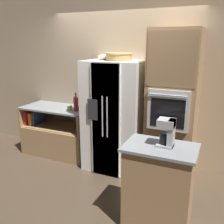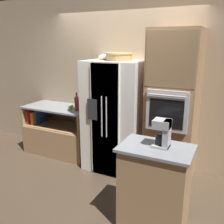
# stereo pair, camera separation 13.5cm
# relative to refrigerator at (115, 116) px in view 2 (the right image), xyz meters

# --- Properties ---
(ground_plane) EXTENTS (20.00, 20.00, 0.00)m
(ground_plane) POSITION_rel_refrigerator_xyz_m (-0.03, -0.05, -0.87)
(ground_plane) COLOR #4C3D2D
(wall_back) EXTENTS (12.00, 0.06, 2.80)m
(wall_back) POSITION_rel_refrigerator_xyz_m (-0.03, 0.40, 0.53)
(wall_back) COLOR tan
(wall_back) RESTS_ON ground_plane
(counter_left) EXTENTS (1.27, 0.64, 0.89)m
(counter_left) POSITION_rel_refrigerator_xyz_m (-1.17, 0.05, -0.55)
(counter_left) COLOR #A87F56
(counter_left) RESTS_ON ground_plane
(refrigerator) EXTENTS (0.91, 0.76, 1.75)m
(refrigerator) POSITION_rel_refrigerator_xyz_m (0.00, 0.00, 0.00)
(refrigerator) COLOR white
(refrigerator) RESTS_ON ground_plane
(wall_oven) EXTENTS (0.67, 0.74, 2.19)m
(wall_oven) POSITION_rel_refrigerator_xyz_m (0.89, 0.03, 0.23)
(wall_oven) COLOR #A87F56
(wall_oven) RESTS_ON ground_plane
(island_counter) EXTENTS (0.76, 0.51, 0.96)m
(island_counter) POSITION_rel_refrigerator_xyz_m (0.99, -1.09, -0.39)
(island_counter) COLOR #A87F56
(island_counter) RESTS_ON ground_plane
(wicker_basket) EXTENTS (0.41, 0.41, 0.12)m
(wicker_basket) POSITION_rel_refrigerator_xyz_m (0.06, 0.01, 0.94)
(wicker_basket) COLOR tan
(wicker_basket) RESTS_ON refrigerator
(fruit_bowl) EXTENTS (0.24, 0.24, 0.08)m
(fruit_bowl) POSITION_rel_refrigerator_xyz_m (-0.22, 0.09, 0.92)
(fruit_bowl) COLOR beige
(fruit_bowl) RESTS_ON refrigerator
(bottle_tall) EXTENTS (0.07, 0.07, 0.22)m
(bottle_tall) POSITION_rel_refrigerator_xyz_m (-0.69, 0.13, 0.11)
(bottle_tall) COLOR brown
(bottle_tall) RESTS_ON counter_left
(bottle_short) EXTENTS (0.08, 0.08, 0.31)m
(bottle_short) POSITION_rel_refrigerator_xyz_m (-0.71, -0.03, 0.15)
(bottle_short) COLOR maroon
(bottle_short) RESTS_ON counter_left
(mug) EXTENTS (0.12, 0.09, 0.08)m
(mug) POSITION_rel_refrigerator_xyz_m (-0.83, -0.03, 0.05)
(mug) COLOR #B2D166
(mug) RESTS_ON counter_left
(coffee_maker) EXTENTS (0.17, 0.16, 0.29)m
(coffee_maker) POSITION_rel_refrigerator_xyz_m (1.05, -1.07, 0.24)
(coffee_maker) COLOR #B2B2B7
(coffee_maker) RESTS_ON island_counter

